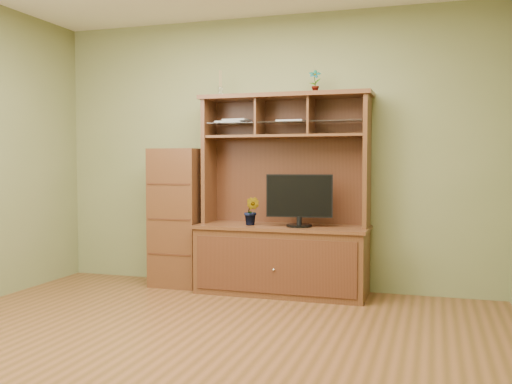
% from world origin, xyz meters
% --- Properties ---
extents(room, '(4.54, 4.04, 2.74)m').
position_xyz_m(room, '(0.00, 0.00, 1.35)').
color(room, '#553618').
rests_on(room, ground).
extents(media_hutch, '(1.66, 0.61, 1.90)m').
position_xyz_m(media_hutch, '(0.21, 1.73, 0.52)').
color(media_hutch, '#4A2A15').
rests_on(media_hutch, room).
extents(monitor, '(0.62, 0.24, 0.49)m').
position_xyz_m(monitor, '(0.39, 1.64, 0.91)').
color(monitor, black).
rests_on(monitor, media_hutch).
extents(orchid_plant, '(0.17, 0.14, 0.27)m').
position_xyz_m(orchid_plant, '(-0.07, 1.65, 0.79)').
color(orchid_plant, '#2E531C').
rests_on(orchid_plant, media_hutch).
extents(top_plant, '(0.13, 0.09, 0.22)m').
position_xyz_m(top_plant, '(0.50, 1.80, 2.01)').
color(top_plant, '#366322').
rests_on(top_plant, media_hutch).
extents(reed_diffuser, '(0.05, 0.05, 0.26)m').
position_xyz_m(reed_diffuser, '(-0.45, 1.80, 2.00)').
color(reed_diffuser, silver).
rests_on(reed_diffuser, media_hutch).
extents(magazines, '(0.88, 0.21, 0.04)m').
position_xyz_m(magazines, '(-0.12, 1.80, 1.65)').
color(magazines, '#9E9FA3').
rests_on(magazines, media_hutch).
extents(side_cabinet, '(0.49, 0.45, 1.39)m').
position_xyz_m(side_cabinet, '(-0.89, 1.76, 0.69)').
color(side_cabinet, '#4A2A15').
rests_on(side_cabinet, room).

